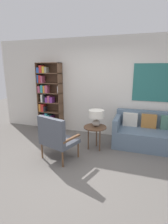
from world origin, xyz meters
The scene contains 7 objects.
ground_plane centered at (0.00, 0.00, 0.00)m, with size 14.00×14.00×0.00m, color #66605B.
wall_back centered at (0.02, 2.03, 1.35)m, with size 6.40×0.08×2.70m.
bookshelf centered at (-1.54, 1.84, 0.98)m, with size 0.73×0.30×2.03m.
armchair centered at (-0.46, 0.23, 0.53)m, with size 0.82×0.75×0.95m.
couch centered at (1.37, 1.57, 0.32)m, with size 1.62×0.88×0.82m.
side_table centered at (0.18, 0.98, 0.50)m, with size 0.53×0.53×0.56m.
table_lamp centered at (0.19, 1.02, 0.81)m, with size 0.36×0.36×0.39m.
Camera 1 is at (1.14, -2.76, 1.89)m, focal length 28.00 mm.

